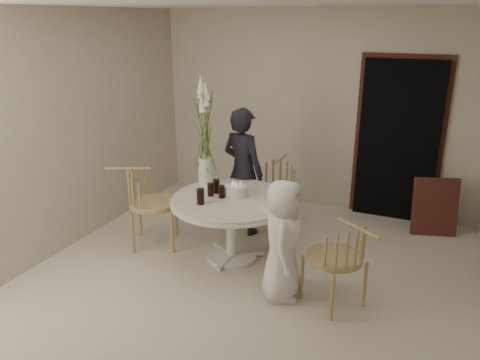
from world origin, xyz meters
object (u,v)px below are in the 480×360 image
at_px(girl, 243,171).
at_px(boy, 283,240).
at_px(birthday_cake, 236,191).
at_px(chair_left, 142,195).
at_px(chair_right, 345,253).
at_px(table, 232,207).
at_px(flower_vase, 205,134).
at_px(chair_far, 277,184).

bearing_deg(girl, boy, 143.63).
relative_size(boy, birthday_cake, 4.90).
bearing_deg(chair_left, boy, -126.69).
bearing_deg(chair_right, birthday_cake, -78.80).
distance_m(table, boy, 0.91).
relative_size(girl, boy, 1.33).
xyz_separation_m(girl, flower_vase, (-0.29, -0.42, 0.54)).
relative_size(chair_right, flower_vase, 0.71).
bearing_deg(boy, birthday_cake, 37.95).
bearing_deg(birthday_cake, chair_left, -170.63).
bearing_deg(chair_right, chair_far, -108.10).
relative_size(table, chair_left, 1.36).
bearing_deg(birthday_cake, flower_vase, 155.32).
distance_m(table, chair_right, 1.43).
bearing_deg(chair_left, girl, -72.95).
bearing_deg(girl, birthday_cake, 122.81).
height_order(girl, birthday_cake, girl).
xyz_separation_m(chair_far, chair_right, (1.18, -1.51, 0.00)).
bearing_deg(flower_vase, boy, -32.99).
distance_m(girl, birthday_cake, 0.67).
distance_m(chair_right, birthday_cake, 1.45).
relative_size(table, birthday_cake, 5.46).
bearing_deg(girl, chair_far, -121.91).
bearing_deg(flower_vase, table, -32.17).
relative_size(table, chair_far, 1.49).
xyz_separation_m(chair_far, girl, (-0.34, -0.31, 0.21)).
xyz_separation_m(chair_right, boy, (-0.59, -0.01, 0.02)).
relative_size(girl, flower_vase, 1.25).
bearing_deg(table, chair_far, 80.59).
height_order(chair_right, girl, girl).
bearing_deg(flower_vase, birthday_cake, -24.68).
relative_size(chair_left, birthday_cake, 4.02).
distance_m(chair_left, birthday_cake, 1.14).
relative_size(chair_right, chair_left, 0.92).
xyz_separation_m(table, girl, (-0.17, 0.72, 0.18)).
bearing_deg(girl, table, 119.83).
distance_m(boy, flower_vase, 1.63).
bearing_deg(girl, chair_left, 58.14).
relative_size(boy, flower_vase, 0.94).
bearing_deg(birthday_cake, girl, 106.62).
xyz_separation_m(boy, flower_vase, (-1.22, 0.79, 0.73)).
height_order(chair_far, boy, boy).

